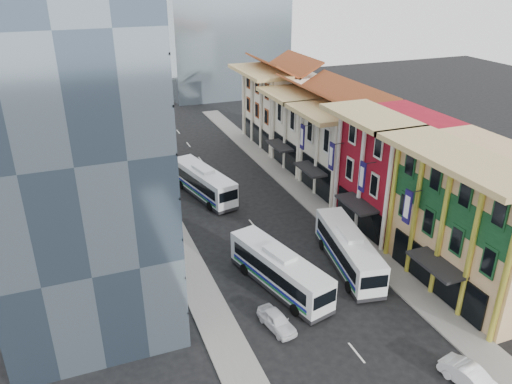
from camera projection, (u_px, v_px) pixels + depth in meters
name	position (u px, v px, depth m)	size (l,w,h in m)	color
ground	(364.00, 362.00, 35.16)	(200.00, 200.00, 0.00)	black
sidewalk_right	(323.00, 211.00, 56.57)	(3.00, 90.00, 0.15)	slate
sidewalk_left	(175.00, 238.00, 50.96)	(3.00, 90.00, 0.15)	slate
shophouse_tan	(482.00, 222.00, 41.52)	(8.00, 14.00, 12.00)	tan
shophouse_red	(396.00, 171.00, 51.69)	(8.00, 10.00, 12.00)	maroon
shophouse_cream_near	(347.00, 151.00, 60.15)	(8.00, 9.00, 10.00)	white
shophouse_cream_mid	(313.00, 130.00, 67.77)	(8.00, 9.00, 10.00)	white
shophouse_cream_far	(282.00, 108.00, 76.46)	(8.00, 12.00, 11.00)	white
office_tower	(65.00, 111.00, 39.40)	(12.00, 26.00, 30.00)	#405266
office_block_far	(77.00, 127.00, 62.54)	(10.00, 18.00, 14.00)	gray
bus_left_near	(279.00, 269.00, 42.54)	(2.67, 11.41, 3.66)	silver
bus_left_far	(204.00, 182.00, 59.58)	(2.74, 11.68, 3.75)	silver
bus_right	(348.00, 250.00, 45.48)	(2.70, 11.51, 3.69)	white
sedan_left	(277.00, 321.00, 38.24)	(1.58, 3.91, 1.33)	white
sedan_right	(472.00, 379.00, 32.80)	(1.53, 4.38, 1.45)	white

